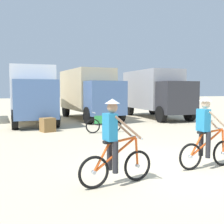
% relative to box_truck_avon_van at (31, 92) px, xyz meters
% --- Properties ---
extents(ground_plane, '(120.00, 120.00, 0.00)m').
position_rel_box_truck_avon_van_xyz_m(ground_plane, '(2.85, -11.25, -1.87)').
color(ground_plane, beige).
extents(box_truck_avon_van, '(2.42, 6.76, 3.35)m').
position_rel_box_truck_avon_van_xyz_m(box_truck_avon_van, '(0.00, 0.00, 0.00)').
color(box_truck_avon_van, white).
rests_on(box_truck_avon_van, ground).
extents(box_truck_tan_camper, '(2.86, 6.91, 3.35)m').
position_rel_box_truck_avon_van_xyz_m(box_truck_tan_camper, '(3.83, 0.87, 0.00)').
color(box_truck_tan_camper, '#CCB78E').
rests_on(box_truck_tan_camper, ground).
extents(box_truck_grey_hauler, '(2.52, 6.80, 3.35)m').
position_rel_box_truck_avon_van_xyz_m(box_truck_grey_hauler, '(8.47, 0.04, 0.00)').
color(box_truck_grey_hauler, '#9E9EA3').
rests_on(box_truck_grey_hauler, ground).
extents(cyclist_orange_shirt, '(1.72, 0.53, 1.82)m').
position_rel_box_truck_avon_van_xyz_m(cyclist_orange_shirt, '(0.83, -12.00, -1.03)').
color(cyclist_orange_shirt, black).
rests_on(cyclist_orange_shirt, ground).
extents(cyclist_cowboy_hat, '(1.73, 0.52, 1.82)m').
position_rel_box_truck_avon_van_xyz_m(cyclist_cowboy_hat, '(3.46, -11.63, -1.03)').
color(cyclist_cowboy_hat, black).
rests_on(cyclist_cowboy_hat, ground).
extents(bicycle_spare, '(1.73, 0.50, 0.97)m').
position_rel_box_truck_avon_van_xyz_m(bicycle_spare, '(2.85, -5.26, -1.48)').
color(bicycle_spare, black).
rests_on(bicycle_spare, ground).
extents(supply_crate, '(0.75, 0.74, 0.66)m').
position_rel_box_truck_avon_van_xyz_m(supply_crate, '(0.44, -4.04, -1.54)').
color(supply_crate, olive).
rests_on(supply_crate, ground).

